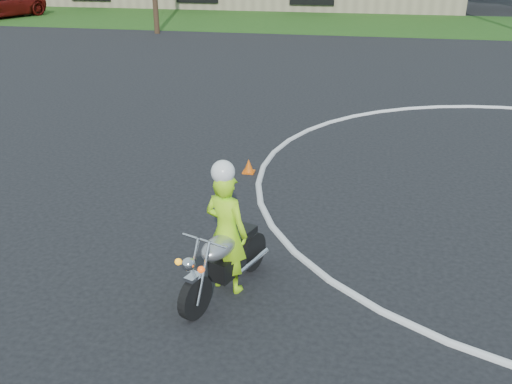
# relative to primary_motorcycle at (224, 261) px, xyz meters

# --- Properties ---
(grass_strip) EXTENTS (120.00, 10.00, 0.02)m
(grass_strip) POSITION_rel_primary_motorcycle_xyz_m (5.66, 28.80, -0.49)
(grass_strip) COLOR #1E4714
(grass_strip) RESTS_ON ground
(primary_motorcycle) EXTENTS (0.96, 1.89, 1.04)m
(primary_motorcycle) POSITION_rel_primary_motorcycle_xyz_m (0.00, 0.00, 0.00)
(primary_motorcycle) COLOR black
(primary_motorcycle) RESTS_ON ground
(rider_primary_grp) EXTENTS (0.74, 0.61, 1.93)m
(rider_primary_grp) POSITION_rel_primary_motorcycle_xyz_m (0.01, 0.13, 0.42)
(rider_primary_grp) COLOR #B0FF1A
(rider_primary_grp) RESTS_ON ground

